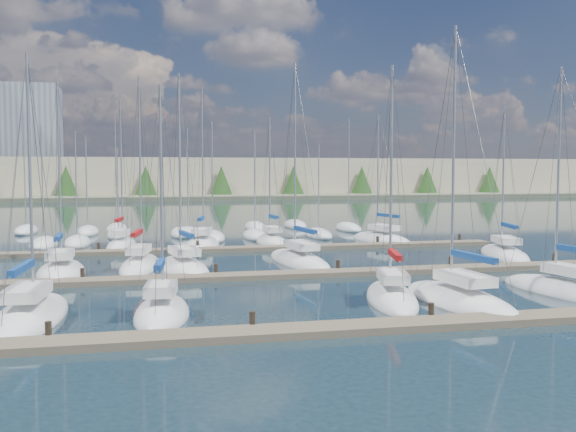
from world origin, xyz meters
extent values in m
plane|color=#1C2F38|center=(0.00, 60.00, 0.00)|extent=(400.00, 400.00, 0.00)
cube|color=#6B5E4C|center=(0.00, 2.00, 0.15)|extent=(44.00, 1.80, 0.35)
cylinder|color=#2D261C|center=(-12.00, 2.90, 0.30)|extent=(0.26, 0.26, 1.10)
cylinder|color=#2D261C|center=(-4.00, 2.90, 0.30)|extent=(0.26, 0.26, 1.10)
cylinder|color=#2D261C|center=(4.00, 2.90, 0.30)|extent=(0.26, 0.26, 1.10)
cube|color=#6B5E4C|center=(0.00, 16.00, 0.15)|extent=(44.00, 1.80, 0.35)
cylinder|color=#2D261C|center=(-12.00, 16.90, 0.30)|extent=(0.26, 0.26, 1.10)
cylinder|color=#2D261C|center=(-4.00, 16.90, 0.30)|extent=(0.26, 0.26, 1.10)
cylinder|color=#2D261C|center=(4.00, 16.90, 0.30)|extent=(0.26, 0.26, 1.10)
cylinder|color=#2D261C|center=(12.00, 16.90, 0.30)|extent=(0.26, 0.26, 1.10)
cylinder|color=#2D261C|center=(20.00, 16.90, 0.30)|extent=(0.26, 0.26, 1.10)
cube|color=#6B5E4C|center=(0.00, 30.00, 0.15)|extent=(44.00, 1.80, 0.35)
cylinder|color=#2D261C|center=(-12.00, 30.90, 0.30)|extent=(0.26, 0.26, 1.10)
cylinder|color=#2D261C|center=(-4.00, 30.90, 0.30)|extent=(0.26, 0.26, 1.10)
cylinder|color=#2D261C|center=(4.00, 30.90, 0.30)|extent=(0.26, 0.26, 1.10)
cylinder|color=#2D261C|center=(12.00, 30.90, 0.30)|extent=(0.26, 0.26, 1.10)
cylinder|color=#2D261C|center=(20.00, 30.90, 0.30)|extent=(0.26, 0.26, 1.10)
ellipsoid|color=white|center=(7.12, 6.31, 0.05)|extent=(3.73, 9.58, 1.60)
cube|color=silver|center=(7.15, 5.84, 1.35)|extent=(1.91, 3.40, 0.50)
cylinder|color=#9EA0A5|center=(7.06, 7.06, 7.52)|extent=(0.14, 0.14, 12.84)
cylinder|color=#9EA0A5|center=(7.21, 5.09, 2.40)|extent=(0.40, 3.93, 0.10)
cube|color=navy|center=(7.21, 5.09, 2.52)|extent=(0.58, 3.63, 0.30)
ellipsoid|color=white|center=(4.01, 7.57, 0.05)|extent=(4.13, 8.10, 1.60)
cube|color=maroon|center=(4.01, 7.57, 0.05)|extent=(2.08, 3.91, 0.12)
cube|color=silver|center=(3.92, 7.20, 1.35)|extent=(1.92, 2.94, 0.50)
cylinder|color=#9EA0A5|center=(4.15, 8.18, 6.58)|extent=(0.14, 0.14, 10.95)
cylinder|color=#9EA0A5|center=(3.78, 6.59, 2.40)|extent=(0.85, 3.19, 0.10)
cube|color=maroon|center=(3.78, 6.59, 2.52)|extent=(0.98, 2.98, 0.30)
ellipsoid|color=white|center=(-3.30, 34.20, 0.05)|extent=(4.41, 8.38, 1.60)
cube|color=silver|center=(-3.38, 33.81, 1.35)|extent=(2.11, 3.05, 0.50)
cylinder|color=#9EA0A5|center=(-3.18, 34.82, 7.61)|extent=(0.14, 0.14, 13.01)
cylinder|color=#9EA0A5|center=(-3.51, 33.19, 2.40)|extent=(0.76, 3.30, 0.10)
cube|color=navy|center=(-3.51, 33.19, 2.52)|extent=(0.90, 3.08, 0.30)
ellipsoid|color=white|center=(2.58, 21.98, 0.05)|extent=(3.91, 10.52, 1.60)
cube|color=silver|center=(2.64, 21.47, 1.35)|extent=(1.92, 3.74, 0.50)
cylinder|color=#9EA0A5|center=(2.49, 22.79, 7.83)|extent=(0.14, 0.14, 13.45)
cylinder|color=#9EA0A5|center=(2.73, 20.65, 2.40)|extent=(0.58, 4.30, 0.10)
cube|color=navy|center=(2.73, 20.65, 2.52)|extent=(0.74, 3.98, 0.30)
ellipsoid|color=white|center=(13.92, 7.29, 0.05)|extent=(3.97, 9.44, 1.60)
cube|color=black|center=(13.92, 7.29, 0.05)|extent=(2.01, 4.55, 0.12)
cube|color=silver|center=(13.99, 6.84, 1.35)|extent=(1.90, 3.39, 0.50)
cylinder|color=#9EA0A5|center=(13.80, 8.02, 6.69)|extent=(0.14, 0.14, 11.19)
ellipsoid|color=white|center=(13.68, 34.37, 0.05)|extent=(4.93, 9.32, 1.60)
cube|color=silver|center=(13.78, 33.93, 1.35)|extent=(2.34, 3.40, 0.50)
cylinder|color=#9EA0A5|center=(13.53, 35.06, 6.55)|extent=(0.14, 0.14, 10.89)
cylinder|color=#9EA0A5|center=(13.93, 33.24, 2.40)|extent=(0.89, 3.66, 0.10)
cube|color=navy|center=(13.93, 33.24, 2.52)|extent=(1.02, 3.41, 0.30)
ellipsoid|color=white|center=(-13.64, 20.31, 0.05)|extent=(3.29, 7.93, 1.60)
cube|color=black|center=(-13.64, 20.31, 0.05)|extent=(1.70, 3.81, 0.12)
cube|color=silver|center=(-13.62, 19.92, 1.35)|extent=(1.75, 2.80, 0.50)
cylinder|color=#9EA0A5|center=(-13.66, 20.94, 6.77)|extent=(0.14, 0.14, 11.33)
cylinder|color=#9EA0A5|center=(-13.60, 19.30, 2.40)|extent=(0.23, 3.29, 0.10)
cube|color=navy|center=(-13.60, 19.30, 2.52)|extent=(0.42, 3.03, 0.30)
ellipsoid|color=white|center=(-13.38, 7.21, 0.05)|extent=(3.45, 9.43, 1.60)
cube|color=black|center=(-13.38, 7.21, 0.05)|extent=(1.77, 4.53, 0.12)
cube|color=silver|center=(-13.41, 6.74, 1.35)|extent=(1.78, 3.34, 0.50)
cylinder|color=#9EA0A5|center=(-13.34, 7.95, 6.52)|extent=(0.14, 0.14, 10.84)
cylinder|color=#9EA0A5|center=(-13.46, 6.00, 2.40)|extent=(0.35, 3.89, 0.10)
cube|color=navy|center=(-13.46, 6.00, 2.52)|extent=(0.53, 3.59, 0.30)
ellipsoid|color=white|center=(-7.59, 6.57, 0.05)|extent=(3.18, 6.82, 1.60)
cube|color=silver|center=(-7.62, 6.24, 1.35)|extent=(1.60, 2.44, 0.50)
cylinder|color=#9EA0A5|center=(-7.53, 7.09, 5.84)|extent=(0.14, 0.14, 9.49)
cylinder|color=#9EA0A5|center=(-7.68, 5.72, 2.40)|extent=(0.41, 2.76, 0.10)
cube|color=navy|center=(-7.68, 5.72, 2.52)|extent=(0.58, 2.56, 0.30)
ellipsoid|color=white|center=(-8.66, 21.88, 0.05)|extent=(3.67, 8.79, 1.60)
cube|color=silver|center=(-8.73, 21.46, 1.35)|extent=(1.76, 3.15, 0.50)
cylinder|color=#9EA0A5|center=(-8.56, 22.56, 7.14)|extent=(0.14, 0.14, 12.08)
cylinder|color=#9EA0A5|center=(-8.83, 20.79, 2.40)|extent=(0.64, 3.55, 0.10)
cube|color=maroon|center=(-8.83, 20.79, 2.52)|extent=(0.79, 3.30, 0.30)
ellipsoid|color=white|center=(3.09, 34.90, 0.05)|extent=(2.76, 7.29, 1.60)
cube|color=maroon|center=(3.09, 34.90, 0.05)|extent=(1.42, 3.50, 0.12)
cube|color=silver|center=(3.11, 34.54, 1.35)|extent=(1.44, 2.58, 0.50)
cylinder|color=#9EA0A5|center=(3.06, 35.47, 6.37)|extent=(0.14, 0.14, 10.53)
cylinder|color=#9EA0A5|center=(3.14, 33.97, 2.40)|extent=(0.26, 3.01, 0.10)
cube|color=navy|center=(3.14, 33.97, 2.52)|extent=(0.44, 2.78, 0.30)
ellipsoid|color=white|center=(-5.83, 20.33, 0.05)|extent=(4.25, 8.69, 1.60)
cube|color=black|center=(-5.83, 20.33, 0.05)|extent=(2.16, 4.19, 0.12)
cube|color=silver|center=(-5.76, 19.92, 1.35)|extent=(2.06, 3.14, 0.50)
cylinder|color=#9EA0A5|center=(-5.94, 20.99, 7.14)|extent=(0.14, 0.14, 12.08)
cylinder|color=#9EA0A5|center=(-5.65, 19.27, 2.40)|extent=(0.68, 3.46, 0.10)
cube|color=navy|center=(-5.65, 19.27, 2.52)|extent=(0.83, 3.22, 0.30)
ellipsoid|color=white|center=(19.09, 21.87, 0.05)|extent=(5.02, 9.43, 1.60)
cube|color=silver|center=(18.97, 21.43, 1.35)|extent=(2.30, 3.44, 0.50)
cylinder|color=#9EA0A5|center=(19.27, 22.56, 6.43)|extent=(0.14, 0.14, 10.66)
cylinder|color=#9EA0A5|center=(18.78, 20.74, 2.40)|extent=(1.07, 3.68, 0.10)
cube|color=navy|center=(18.78, 20.74, 2.52)|extent=(1.19, 3.44, 0.30)
ellipsoid|color=white|center=(-10.32, 34.47, 0.05)|extent=(3.26, 7.69, 1.60)
cube|color=black|center=(-10.32, 34.47, 0.05)|extent=(1.65, 3.70, 0.12)
cube|color=silver|center=(-10.37, 34.10, 1.35)|extent=(1.59, 2.75, 0.50)
cylinder|color=#9EA0A5|center=(-10.24, 35.06, 6.96)|extent=(0.14, 0.14, 11.72)
cylinder|color=#9EA0A5|center=(-10.45, 33.51, 2.40)|extent=(0.53, 3.11, 0.10)
cube|color=maroon|center=(-10.45, 33.51, 2.52)|extent=(0.70, 2.89, 0.30)
cylinder|color=#9EA0A5|center=(-20.75, 49.89, 6.50)|extent=(0.12, 0.12, 11.20)
ellipsoid|color=white|center=(-20.75, 49.89, 0.25)|extent=(2.20, 6.40, 1.40)
cylinder|color=#9EA0A5|center=(-3.94, 43.45, 5.97)|extent=(0.12, 0.12, 10.14)
ellipsoid|color=white|center=(-3.94, 43.45, 0.25)|extent=(2.20, 6.40, 1.40)
cylinder|color=#9EA0A5|center=(-4.68, 43.24, 6.14)|extent=(0.12, 0.12, 10.49)
ellipsoid|color=white|center=(-4.68, 43.24, 0.25)|extent=(2.20, 6.40, 1.40)
cylinder|color=#9EA0A5|center=(9.07, 50.53, 5.93)|extent=(0.12, 0.12, 10.06)
ellipsoid|color=white|center=(9.07, 50.53, 0.25)|extent=(2.20, 6.40, 1.40)
cylinder|color=#9EA0A5|center=(-14.23, 47.33, 5.60)|extent=(0.12, 0.12, 9.39)
ellipsoid|color=white|center=(-14.23, 47.33, 0.25)|extent=(2.20, 6.40, 1.40)
cylinder|color=#9EA0A5|center=(-16.97, 36.19, 5.83)|extent=(0.12, 0.12, 9.85)
ellipsoid|color=white|center=(-16.97, 36.19, 0.25)|extent=(2.20, 6.40, 1.40)
cylinder|color=#9EA0A5|center=(-14.23, 36.83, 5.55)|extent=(0.12, 0.12, 9.30)
ellipsoid|color=white|center=(-14.23, 36.83, 0.25)|extent=(2.20, 6.40, 1.40)
cylinder|color=#9EA0A5|center=(13.97, 45.41, 6.74)|extent=(0.12, 0.12, 11.68)
ellipsoid|color=white|center=(13.97, 45.41, 0.25)|extent=(2.20, 6.40, 1.40)
cylinder|color=#9EA0A5|center=(2.31, 39.32, 5.78)|extent=(0.12, 0.12, 9.76)
ellipsoid|color=white|center=(2.31, 39.32, 0.25)|extent=(2.20, 6.40, 1.40)
cylinder|color=#9EA0A5|center=(-11.34, 49.91, 6.87)|extent=(0.12, 0.12, 11.95)
ellipsoid|color=white|center=(-11.34, 49.91, 0.25)|extent=(2.20, 6.40, 1.40)
cylinder|color=#9EA0A5|center=(8.76, 39.06, 5.13)|extent=(0.12, 0.12, 8.46)
ellipsoid|color=white|center=(8.76, 39.06, 0.25)|extent=(2.20, 6.40, 1.40)
cylinder|color=#9EA0A5|center=(-10.91, 43.47, 4.96)|extent=(0.12, 0.12, 8.12)
ellipsoid|color=white|center=(-10.91, 43.47, 0.25)|extent=(2.20, 6.40, 1.40)
cylinder|color=#9EA0A5|center=(4.00, 49.08, 5.90)|extent=(0.12, 0.12, 10.00)
ellipsoid|color=white|center=(4.00, 49.08, 0.25)|extent=(2.20, 6.40, 1.40)
cylinder|color=#9EA0A5|center=(-1.89, 38.97, 6.17)|extent=(0.12, 0.12, 10.54)
ellipsoid|color=white|center=(-1.89, 38.97, 0.25)|extent=(2.20, 6.40, 1.40)
cube|color=#666B51|center=(0.00, 150.00, 0.50)|extent=(400.00, 60.00, 1.00)
cube|color=beige|center=(10.00, 140.00, 5.00)|extent=(200.00, 12.00, 10.00)
cube|color=slate|center=(-40.00, 165.00, 15.00)|extent=(18.00, 15.00, 30.00)
cone|color=#284C1E|center=(-26.00, 133.00, 4.00)|extent=(6.00, 6.00, 8.00)
cone|color=#284C1E|center=(-8.00, 133.00, 4.00)|extent=(6.00, 6.00, 8.00)
cone|color=#284C1E|center=(10.00, 133.00, 4.00)|extent=(6.00, 6.00, 8.00)
cone|color=#284C1E|center=(28.00, 133.00, 4.00)|extent=(6.00, 6.00, 8.00)
cone|color=#284C1E|center=(46.00, 133.00, 4.00)|extent=(6.00, 6.00, 8.00)
cone|color=#284C1E|center=(64.00, 133.00, 4.00)|extent=(6.00, 6.00, 8.00)
cone|color=#284C1E|center=(82.00, 133.00, 4.00)|extent=(6.00, 6.00, 8.00)
camera|label=1|loc=(-8.27, -22.97, 6.65)|focal=40.00mm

